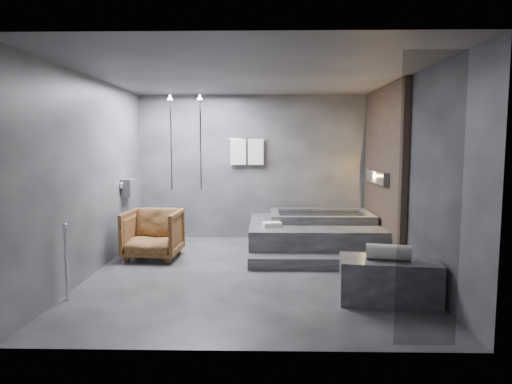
{
  "coord_description": "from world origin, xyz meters",
  "views": [
    {
      "loc": [
        0.22,
        -6.43,
        1.86
      ],
      "look_at": [
        0.07,
        0.3,
        1.14
      ],
      "focal_mm": 32.0,
      "sensor_mm": 36.0,
      "label": 1
    }
  ],
  "objects": [
    {
      "name": "deck_towel",
      "position": [
        0.32,
        0.94,
        0.54
      ],
      "size": [
        0.32,
        0.26,
        0.08
      ],
      "primitive_type": "cube",
      "rotation": [
        0.0,
        0.0,
        0.18
      ],
      "color": "silver",
      "rests_on": "tub_deck"
    },
    {
      "name": "driftwood_chair",
      "position": [
        -1.61,
        0.81,
        0.4
      ],
      "size": [
        0.9,
        0.92,
        0.8
      ],
      "primitive_type": "imported",
      "rotation": [
        0.0,
        0.0,
        -0.06
      ],
      "color": "#3F240F",
      "rests_on": "ground"
    },
    {
      "name": "tub_step",
      "position": [
        1.05,
        0.27,
        0.09
      ],
      "size": [
        2.2,
        0.36,
        0.18
      ],
      "primitive_type": "cube",
      "color": "#313133",
      "rests_on": "ground"
    },
    {
      "name": "tub_deck",
      "position": [
        1.05,
        1.45,
        0.25
      ],
      "size": [
        2.2,
        2.0,
        0.5
      ],
      "primitive_type": "cube",
      "color": "#313133",
      "rests_on": "ground"
    },
    {
      "name": "rolled_towel",
      "position": [
        1.65,
        -1.19,
        0.6
      ],
      "size": [
        0.54,
        0.29,
        0.18
      ],
      "primitive_type": "cylinder",
      "rotation": [
        0.0,
        1.57,
        -0.22
      ],
      "color": "silver",
      "rests_on": "concrete_bench"
    },
    {
      "name": "room",
      "position": [
        0.4,
        0.24,
        1.73
      ],
      "size": [
        5.0,
        5.04,
        2.82
      ],
      "color": "#2C2C2E",
      "rests_on": "ground"
    },
    {
      "name": "concrete_bench",
      "position": [
        1.67,
        -1.16,
        0.25
      ],
      "size": [
        1.2,
        0.76,
        0.51
      ],
      "primitive_type": "cube",
      "rotation": [
        0.0,
        0.0,
        -0.13
      ],
      "color": "#343436",
      "rests_on": "ground"
    }
  ]
}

